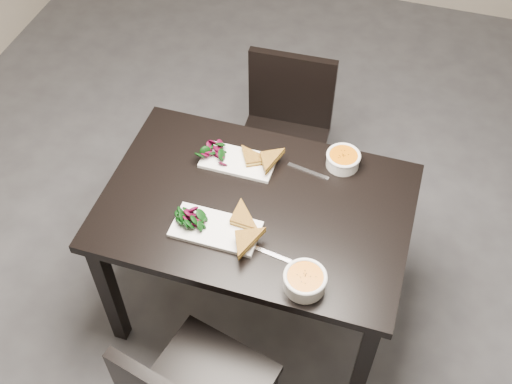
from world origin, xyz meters
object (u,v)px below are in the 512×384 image
at_px(table, 256,219).
at_px(soup_bowl_near, 305,280).
at_px(plate_far, 238,161).
at_px(plate_near, 216,229).
at_px(chair_far, 285,130).
at_px(soup_bowl_far, 343,159).

distance_m(table, soup_bowl_near, 0.43).
distance_m(soup_bowl_near, plate_far, 0.64).
bearing_deg(plate_far, soup_bowl_near, -50.37).
bearing_deg(plate_far, table, -54.02).
distance_m(plate_near, plate_far, 0.36).
height_order(table, plate_far, plate_far).
xyz_separation_m(chair_far, soup_bowl_near, (0.34, -1.00, 0.30)).
height_order(plate_near, soup_bowl_near, soup_bowl_near).
height_order(plate_far, soup_bowl_far, soup_bowl_far).
height_order(chair_far, soup_bowl_near, chair_far).
xyz_separation_m(plate_near, soup_bowl_near, (0.38, -0.14, 0.03)).
bearing_deg(soup_bowl_near, plate_far, 129.63).
distance_m(chair_far, soup_bowl_far, 0.61).
bearing_deg(table, plate_near, -121.89).
xyz_separation_m(chair_far, soup_bowl_far, (0.34, -0.40, 0.30)).
height_order(table, soup_bowl_near, soup_bowl_near).
height_order(table, chair_far, chair_far).
bearing_deg(soup_bowl_far, plate_far, -164.36).
bearing_deg(soup_bowl_near, soup_bowl_far, 89.53).
xyz_separation_m(table, soup_bowl_near, (0.27, -0.31, 0.14)).
relative_size(soup_bowl_near, soup_bowl_far, 1.10).
relative_size(table, plate_far, 3.99).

